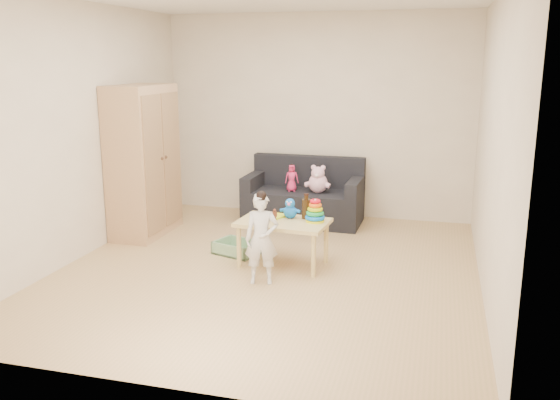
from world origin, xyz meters
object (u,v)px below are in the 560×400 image
(sofa, at_px, (303,206))
(play_table, at_px, (283,243))
(wardrobe, at_px, (144,161))
(toddler, at_px, (262,240))

(sofa, relative_size, play_table, 1.65)
(sofa, height_order, play_table, play_table)
(wardrobe, relative_size, play_table, 1.98)
(wardrobe, xyz_separation_m, toddler, (1.79, -1.18, -0.46))
(toddler, bearing_deg, play_table, 68.95)
(wardrobe, bearing_deg, toddler, -33.46)
(wardrobe, distance_m, play_table, 2.07)
(wardrobe, bearing_deg, sofa, 29.72)
(play_table, relative_size, toddler, 1.06)
(toddler, bearing_deg, wardrobe, 132.89)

